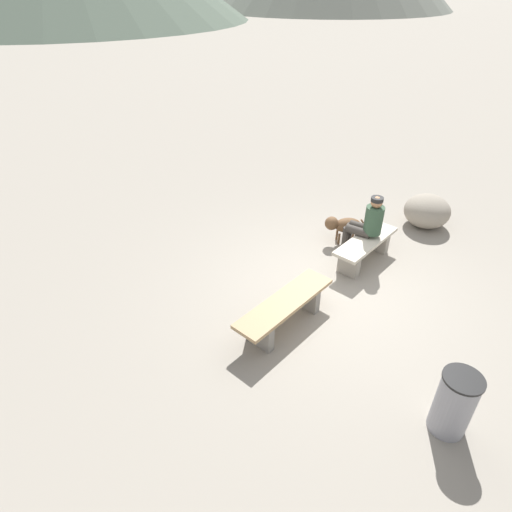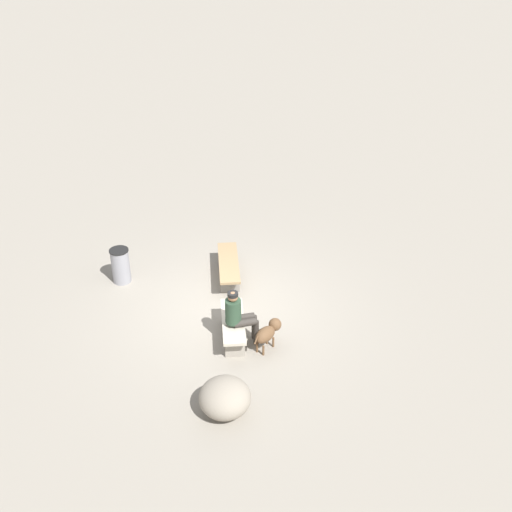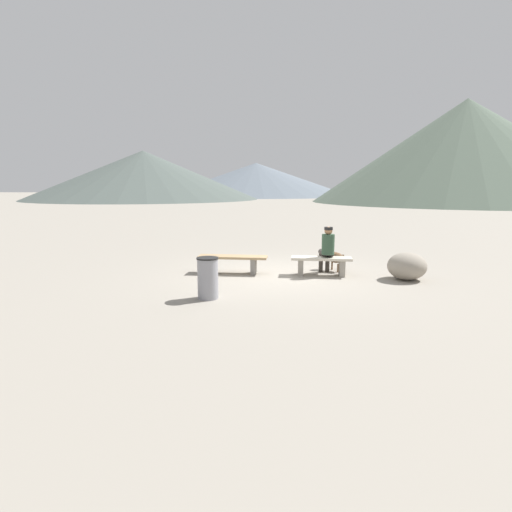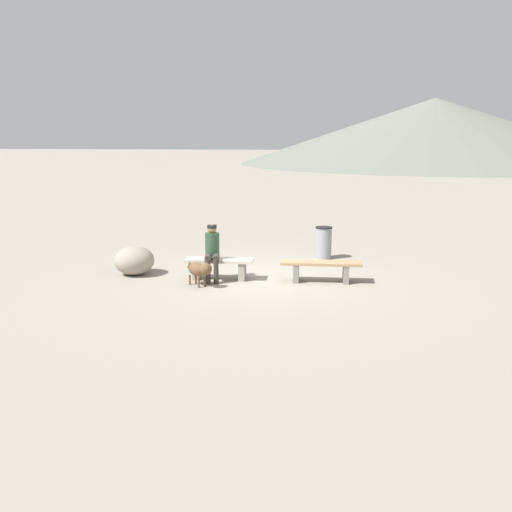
{
  "view_description": "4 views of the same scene",
  "coord_description": "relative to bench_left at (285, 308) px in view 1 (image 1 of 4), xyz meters",
  "views": [
    {
      "loc": [
        -5.03,
        -2.88,
        4.41
      ],
      "look_at": [
        -0.79,
        1.04,
        0.56
      ],
      "focal_mm": 29.93,
      "sensor_mm": 36.0,
      "label": 1
    },
    {
      "loc": [
        11.17,
        -0.23,
        8.06
      ],
      "look_at": [
        -1.29,
        0.67,
        0.56
      ],
      "focal_mm": 44.22,
      "sensor_mm": 36.0,
      "label": 2
    },
    {
      "loc": [
        0.67,
        -10.53,
        2.28
      ],
      "look_at": [
        -0.55,
        -0.73,
        0.6
      ],
      "focal_mm": 29.57,
      "sensor_mm": 36.0,
      "label": 3
    },
    {
      "loc": [
        -1.2,
        12.74,
        3.23
      ],
      "look_at": [
        0.16,
        0.31,
        0.61
      ],
      "focal_mm": 41.22,
      "sensor_mm": 36.0,
      "label": 4
    }
  ],
  "objects": [
    {
      "name": "bench_right",
      "position": [
        2.27,
        0.01,
        -0.0
      ],
      "size": [
        1.52,
        0.46,
        0.47
      ],
      "rotation": [
        0.0,
        0.0,
        0.01
      ],
      "color": "gray",
      "rests_on": "ground"
    },
    {
      "name": "boulder",
      "position": [
        4.31,
        -0.22,
        0.01
      ],
      "size": [
        1.03,
        1.02,
        0.66
      ],
      "primitive_type": "ellipsoid",
      "rotation": [
        0.0,
        0.0,
        1.7
      ],
      "color": "gray",
      "rests_on": "ground"
    },
    {
      "name": "seated_person",
      "position": [
        2.41,
        0.12,
        0.4
      ],
      "size": [
        0.39,
        0.66,
        1.24
      ],
      "rotation": [
        0.0,
        0.0,
        0.16
      ],
      "color": "#2D4733",
      "rests_on": "ground"
    },
    {
      "name": "dog",
      "position": [
        2.59,
        0.69,
        0.05
      ],
      "size": [
        0.65,
        0.62,
        0.55
      ],
      "rotation": [
        0.0,
        0.0,
        2.41
      ],
      "color": "brown",
      "rests_on": "ground"
    },
    {
      "name": "ground",
      "position": [
        1.26,
        -0.04,
        -0.35
      ],
      "size": [
        210.0,
        210.0,
        0.06
      ],
      "primitive_type": "cube",
      "color": "gray"
    },
    {
      "name": "trash_bin",
      "position": [
        -0.06,
        -2.48,
        0.1
      ],
      "size": [
        0.44,
        0.44,
        0.84
      ],
      "color": "gray",
      "rests_on": "ground"
    },
    {
      "name": "bench_left",
      "position": [
        0.0,
        0.0,
        0.0
      ],
      "size": [
        1.78,
        0.47,
        0.46
      ],
      "rotation": [
        0.0,
        0.0,
        0.01
      ],
      "color": "gray",
      "rests_on": "ground"
    }
  ]
}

